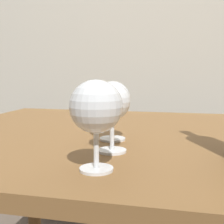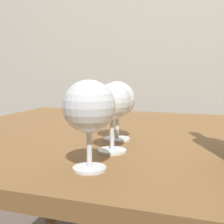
# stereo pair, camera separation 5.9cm
# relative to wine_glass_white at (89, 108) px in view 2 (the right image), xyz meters

# --- Properties ---
(dining_table) EXTENTS (1.19, 0.87, 0.73)m
(dining_table) POSITION_rel_wine_glass_white_xyz_m (0.05, 0.32, -0.20)
(dining_table) COLOR brown
(dining_table) RESTS_ON ground_plane
(wine_glass_white) EXTENTS (0.09, 0.09, 0.15)m
(wine_glass_white) POSITION_rel_wine_glass_white_xyz_m (0.00, 0.00, 0.00)
(wine_glass_white) COLOR white
(wine_glass_white) RESTS_ON dining_table
(wine_glass_port) EXTENTS (0.07, 0.07, 0.14)m
(wine_glass_port) POSITION_rel_wine_glass_white_xyz_m (-0.00, 0.12, -0.01)
(wine_glass_port) COLOR white
(wine_glass_port) RESTS_ON dining_table
(wine_glass_merlot) EXTENTS (0.09, 0.09, 0.14)m
(wine_glass_merlot) POSITION_rel_wine_glass_white_xyz_m (-0.02, 0.22, -0.01)
(wine_glass_merlot) COLOR white
(wine_glass_merlot) RESTS_ON dining_table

